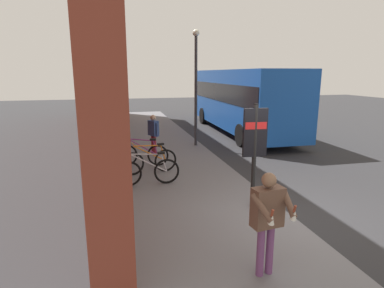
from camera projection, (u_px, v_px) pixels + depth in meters
The scene contains 11 objects.
ground at pixel (233, 152), 13.00m from camera, with size 60.00×60.00×0.00m, color #2D2D30.
sidewalk_pavement at pixel (160, 144), 14.24m from camera, with size 24.00×3.50×0.12m, color slate.
station_facade at pixel (107, 40), 13.71m from camera, with size 22.00×0.65×9.19m.
bicycle_leaning_wall at pixel (148, 171), 8.78m from camera, with size 0.48×1.77×0.97m.
bicycle_beside_lamp at pixel (150, 161), 9.81m from camera, with size 0.48×1.76×0.97m.
bicycle_end_of_row at pixel (143, 154), 10.66m from camera, with size 0.66×1.71×0.97m.
transit_info_sign at pixel (255, 139), 7.13m from camera, with size 0.13×0.55×2.40m.
city_bus at pixel (240, 97), 17.13m from camera, with size 10.55×2.82×3.35m.
pedestrian_by_facade at pixel (153, 131), 11.93m from camera, with size 0.54×0.39×1.54m.
tourist_with_hotdogs at pixel (268, 214), 4.69m from camera, with size 0.61×0.63×1.64m.
street_lamp at pixel (196, 78), 13.15m from camera, with size 0.28×0.28×4.79m.
Camera 1 is at (-5.84, 3.68, 3.17)m, focal length 29.63 mm.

